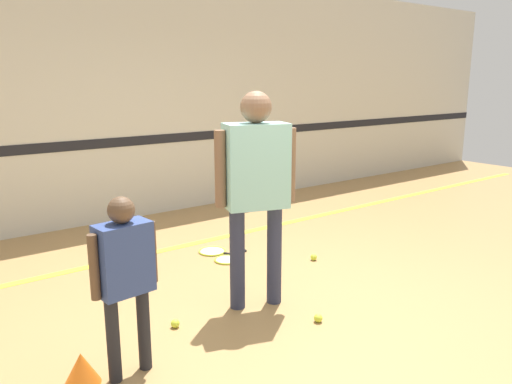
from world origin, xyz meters
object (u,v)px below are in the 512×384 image
at_px(person_instructor, 256,177).
at_px(training_cone, 82,369).
at_px(racket_spare_on_floor, 214,251).
at_px(tennis_ball_by_spare_racket, 235,245).
at_px(tennis_ball_stray_left, 314,257).
at_px(person_student_left, 125,268).
at_px(tennis_ball_near_instructor, 318,318).
at_px(racket_second_spare, 228,259).
at_px(tennis_ball_stray_right, 175,323).

relative_size(person_instructor, training_cone, 7.81).
xyz_separation_m(racket_spare_on_floor, tennis_ball_by_spare_racket, (0.26, -0.03, 0.02)).
bearing_deg(person_instructor, tennis_ball_stray_left, 41.44).
distance_m(person_student_left, tennis_ball_near_instructor, 1.59).
bearing_deg(person_instructor, training_cone, -152.47).
relative_size(person_instructor, tennis_ball_stray_left, 26.25).
bearing_deg(racket_second_spare, tennis_ball_stray_right, -158.69).
relative_size(person_student_left, racket_second_spare, 2.35).
relative_size(tennis_ball_near_instructor, tennis_ball_by_spare_racket, 1.00).
bearing_deg(tennis_ball_by_spare_racket, tennis_ball_stray_right, -138.68).
distance_m(person_instructor, training_cone, 1.81).
height_order(racket_spare_on_floor, training_cone, training_cone).
relative_size(tennis_ball_near_instructor, training_cone, 0.30).
height_order(person_instructor, person_student_left, person_instructor).
distance_m(person_student_left, training_cone, 0.68).
relative_size(racket_spare_on_floor, tennis_ball_by_spare_racket, 7.70).
bearing_deg(training_cone, tennis_ball_stray_right, 20.17).
relative_size(person_student_left, tennis_ball_stray_right, 17.47).
bearing_deg(tennis_ball_by_spare_racket, person_instructor, -117.49).
distance_m(person_instructor, racket_second_spare, 1.51).
distance_m(racket_second_spare, tennis_ball_stray_left, 0.88).
xyz_separation_m(person_instructor, racket_second_spare, (0.39, 0.99, -1.06)).
distance_m(racket_second_spare, tennis_ball_by_spare_racket, 0.37).
height_order(person_student_left, training_cone, person_student_left).
relative_size(person_student_left, racket_spare_on_floor, 2.27).
bearing_deg(racket_second_spare, person_instructor, -130.52).
xyz_separation_m(person_instructor, training_cone, (-1.51, -0.24, -0.97)).
xyz_separation_m(tennis_ball_near_instructor, training_cone, (-1.70, 0.29, 0.07)).
height_order(racket_second_spare, tennis_ball_stray_right, tennis_ball_stray_right).
relative_size(tennis_ball_stray_right, training_cone, 0.30).
height_order(person_student_left, tennis_ball_stray_left, person_student_left).
relative_size(tennis_ball_by_spare_racket, tennis_ball_stray_right, 1.00).
distance_m(racket_second_spare, training_cone, 2.27).
xyz_separation_m(tennis_ball_near_instructor, tennis_ball_stray_right, (-0.92, 0.58, 0.00)).
bearing_deg(racket_second_spare, tennis_ball_near_instructor, -116.37).
bearing_deg(tennis_ball_stray_left, racket_second_spare, 142.71).
distance_m(tennis_ball_near_instructor, tennis_ball_stray_left, 1.34).
bearing_deg(training_cone, person_student_left, -16.17).
bearing_deg(tennis_ball_stray_right, tennis_ball_near_instructor, -32.36).
xyz_separation_m(racket_second_spare, tennis_ball_by_spare_racket, (0.26, 0.26, 0.02)).
xyz_separation_m(racket_spare_on_floor, racket_second_spare, (-0.00, -0.29, 0.00)).
bearing_deg(racket_spare_on_floor, person_student_left, -74.01).
height_order(racket_second_spare, tennis_ball_by_spare_racket, tennis_ball_by_spare_racket).
bearing_deg(person_student_left, tennis_ball_stray_right, 30.48).
relative_size(racket_spare_on_floor, tennis_ball_stray_left, 7.70).
distance_m(person_student_left, racket_spare_on_floor, 2.39).
height_order(racket_second_spare, tennis_ball_near_instructor, tennis_ball_near_instructor).
bearing_deg(tennis_ball_stray_right, person_student_left, -143.92).
relative_size(person_student_left, tennis_ball_near_instructor, 17.47).
relative_size(person_student_left, tennis_ball_stray_left, 17.47).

